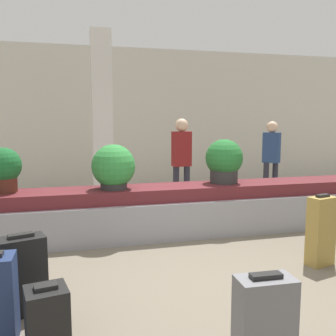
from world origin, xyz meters
TOP-DOWN VIEW (x-y plane):
  - ground_plane at (0.00, 0.00)m, footprint 18.00×18.00m
  - back_wall at (0.00, 5.22)m, footprint 18.00×0.06m
  - carousel at (0.00, 1.57)m, footprint 7.14×0.76m
  - pillar at (-0.71, 3.70)m, footprint 0.37×0.37m
  - suitcase_0 at (-1.69, -0.23)m, footprint 0.41×0.31m
  - suitcase_1 at (1.34, 0.06)m, footprint 0.33×0.24m
  - suitcase_2 at (-0.12, -1.35)m, footprint 0.38×0.22m
  - suitcase_5 at (-1.47, -0.83)m, footprint 0.32×0.31m
  - potted_plant_0 at (0.85, 1.62)m, footprint 0.54×0.54m
  - potted_plant_1 at (-0.75, 1.53)m, footprint 0.57×0.57m
  - potted_plant_2 at (-2.11, 1.66)m, footprint 0.45×0.45m
  - traveler_0 at (0.61, 2.96)m, footprint 0.34×0.23m
  - traveler_1 at (2.54, 3.25)m, footprint 0.35×0.35m

SIDE VIEW (x-z plane):
  - ground_plane at x=0.00m, z-range 0.00..0.00m
  - suitcase_5 at x=-1.47m, z-range -0.01..0.47m
  - suitcase_2 at x=-0.12m, z-range -0.01..0.62m
  - carousel at x=0.00m, z-range -0.02..0.66m
  - suitcase_0 at x=-1.69m, z-range -0.01..0.66m
  - suitcase_1 at x=1.34m, z-range -0.01..0.78m
  - traveler_1 at x=2.54m, z-range 0.14..1.70m
  - traveler_0 at x=0.61m, z-range 0.15..1.76m
  - potted_plant_1 at x=-0.75m, z-range 0.67..1.26m
  - potted_plant_2 at x=-2.11m, z-range 0.69..1.26m
  - potted_plant_0 at x=0.85m, z-range 0.68..1.32m
  - back_wall at x=0.00m, z-range 0.00..3.20m
  - pillar at x=-0.71m, z-range 0.00..3.20m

